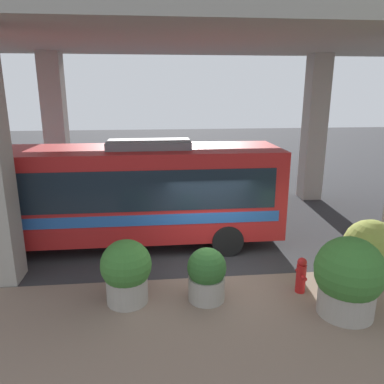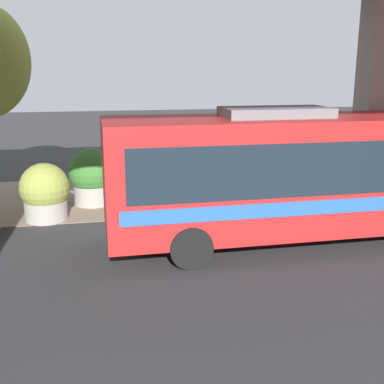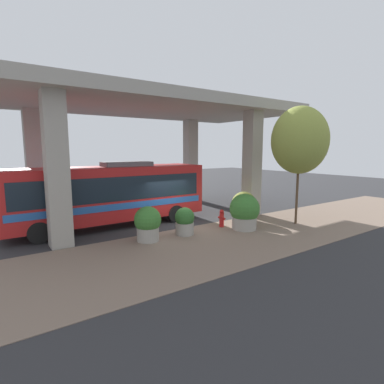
{
  "view_description": "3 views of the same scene",
  "coord_description": "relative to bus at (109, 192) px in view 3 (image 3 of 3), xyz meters",
  "views": [
    {
      "loc": [
        -9.38,
        1.63,
        5.13
      ],
      "look_at": [
        1.2,
        0.54,
        2.18
      ],
      "focal_mm": 35.0,
      "sensor_mm": 36.0,
      "label": 1
    },
    {
      "loc": [
        13.97,
        -2.67,
        4.43
      ],
      "look_at": [
        2.11,
        -0.21,
        1.33
      ],
      "focal_mm": 45.0,
      "sensor_mm": 36.0,
      "label": 2
    },
    {
      "loc": [
        -13.16,
        8.31,
        4.19
      ],
      "look_at": [
        -0.74,
        -0.28,
        2.05
      ],
      "focal_mm": 28.0,
      "sensor_mm": 36.0,
      "label": 3
    }
  ],
  "objects": [
    {
      "name": "planter_middle",
      "position": [
        -3.78,
        -2.43,
        -1.23
      ],
      "size": [
        0.97,
        0.97,
        1.38
      ],
      "color": "#9E998E",
      "rests_on": "ground"
    },
    {
      "name": "street_tree_near",
      "position": [
        -5.51,
        -8.86,
        2.79
      ],
      "size": [
        3.07,
        3.07,
        6.55
      ],
      "color": "brown",
      "rests_on": "ground"
    },
    {
      "name": "ground_plane",
      "position": [
        -2.68,
        -2.84,
        -1.91
      ],
      "size": [
        80.0,
        80.0,
        0.0
      ],
      "primitive_type": "plane",
      "color": "#2D2D30",
      "rests_on": "ground"
    },
    {
      "name": "overpass",
      "position": [
        1.32,
        -2.84,
        4.42
      ],
      "size": [
        9.4,
        19.65,
        7.22
      ],
      "color": "#9E998E",
      "rests_on": "ground"
    },
    {
      "name": "bus",
      "position": [
        0.0,
        0.0,
        0.0
      ],
      "size": [
        2.79,
        10.61,
        3.52
      ],
      "color": "#B21E1E",
      "rests_on": "ground"
    },
    {
      "name": "sidewalk_strip",
      "position": [
        -5.68,
        -2.84,
        -1.9
      ],
      "size": [
        6.0,
        40.0,
        0.02
      ],
      "color": "#7A6656",
      "rests_on": "ground"
    },
    {
      "name": "planter_extra",
      "position": [
        -3.23,
        -6.99,
        -1.07
      ],
      "size": [
        1.47,
        1.47,
        1.74
      ],
      "color": "#9E998E",
      "rests_on": "ground"
    },
    {
      "name": "planter_front",
      "position": [
        -3.69,
        -0.46,
        -1.08
      ],
      "size": [
        1.24,
        1.24,
        1.63
      ],
      "color": "#9E998E",
      "rests_on": "ground"
    },
    {
      "name": "fire_hydrant",
      "position": [
        -3.69,
        -4.89,
        -1.42
      ],
      "size": [
        0.52,
        0.25,
        0.98
      ],
      "color": "#B21919",
      "rests_on": "ground"
    },
    {
      "name": "planter_back",
      "position": [
        -4.72,
        -5.58,
        -0.96
      ],
      "size": [
        1.58,
        1.58,
        1.91
      ],
      "color": "#9E998E",
      "rests_on": "ground"
    }
  ]
}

